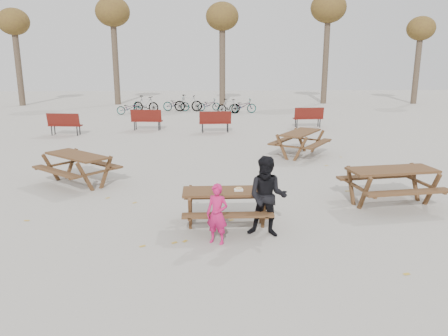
{
  "coord_description": "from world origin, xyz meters",
  "views": [
    {
      "loc": [
        -0.46,
        -8.61,
        3.42
      ],
      "look_at": [
        0.0,
        1.0,
        1.0
      ],
      "focal_mm": 35.0,
      "sensor_mm": 36.0,
      "label": 1
    }
  ],
  "objects_px": {
    "adult": "(267,197)",
    "picnic_table_north": "(78,169)",
    "picnic_table_east": "(391,187)",
    "picnic_table_far": "(300,144)",
    "soda_bottle": "(216,188)",
    "child": "(217,214)",
    "food_tray": "(239,190)",
    "main_picnic_table": "(226,199)"
  },
  "relations": [
    {
      "from": "adult",
      "to": "picnic_table_north",
      "type": "xyz_separation_m",
      "value": [
        -4.74,
        3.88,
        -0.38
      ]
    },
    {
      "from": "picnic_table_east",
      "to": "picnic_table_far",
      "type": "height_order",
      "value": "picnic_table_east"
    },
    {
      "from": "soda_bottle",
      "to": "child",
      "type": "height_order",
      "value": "child"
    },
    {
      "from": "food_tray",
      "to": "adult",
      "type": "xyz_separation_m",
      "value": [
        0.52,
        -0.51,
        0.01
      ]
    },
    {
      "from": "picnic_table_far",
      "to": "soda_bottle",
      "type": "bearing_deg",
      "value": -171.74
    },
    {
      "from": "soda_bottle",
      "to": "picnic_table_east",
      "type": "bearing_deg",
      "value": 16.77
    },
    {
      "from": "child",
      "to": "food_tray",
      "type": "bearing_deg",
      "value": 85.61
    },
    {
      "from": "adult",
      "to": "child",
      "type": "bearing_deg",
      "value": -147.26
    },
    {
      "from": "main_picnic_table",
      "to": "picnic_table_far",
      "type": "xyz_separation_m",
      "value": [
        3.02,
        6.68,
        -0.15
      ]
    },
    {
      "from": "adult",
      "to": "picnic_table_north",
      "type": "distance_m",
      "value": 6.14
    },
    {
      "from": "soda_bottle",
      "to": "adult",
      "type": "bearing_deg",
      "value": -25.11
    },
    {
      "from": "picnic_table_far",
      "to": "adult",
      "type": "bearing_deg",
      "value": -163.38
    },
    {
      "from": "food_tray",
      "to": "picnic_table_north",
      "type": "height_order",
      "value": "picnic_table_north"
    },
    {
      "from": "picnic_table_east",
      "to": "picnic_table_far",
      "type": "xyz_separation_m",
      "value": [
        -0.98,
        5.49,
        -0.0
      ]
    },
    {
      "from": "picnic_table_north",
      "to": "food_tray",
      "type": "bearing_deg",
      "value": 2.63
    },
    {
      "from": "picnic_table_east",
      "to": "soda_bottle",
      "type": "bearing_deg",
      "value": -171.07
    },
    {
      "from": "soda_bottle",
      "to": "main_picnic_table",
      "type": "bearing_deg",
      "value": 22.08
    },
    {
      "from": "main_picnic_table",
      "to": "food_tray",
      "type": "bearing_deg",
      "value": -10.13
    },
    {
      "from": "soda_bottle",
      "to": "picnic_table_east",
      "type": "distance_m",
      "value": 4.44
    },
    {
      "from": "picnic_table_east",
      "to": "picnic_table_north",
      "type": "relative_size",
      "value": 1.04
    },
    {
      "from": "food_tray",
      "to": "picnic_table_far",
      "type": "xyz_separation_m",
      "value": [
        2.77,
        6.72,
        -0.35
      ]
    },
    {
      "from": "soda_bottle",
      "to": "adult",
      "type": "relative_size",
      "value": 0.11
    },
    {
      "from": "adult",
      "to": "picnic_table_east",
      "type": "height_order",
      "value": "adult"
    },
    {
      "from": "soda_bottle",
      "to": "picnic_table_far",
      "type": "xyz_separation_m",
      "value": [
        3.25,
        6.77,
        -0.41
      ]
    },
    {
      "from": "food_tray",
      "to": "picnic_table_far",
      "type": "bearing_deg",
      "value": 67.58
    },
    {
      "from": "main_picnic_table",
      "to": "picnic_table_north",
      "type": "xyz_separation_m",
      "value": [
        -3.96,
        3.33,
        -0.16
      ]
    },
    {
      "from": "main_picnic_table",
      "to": "food_tray",
      "type": "distance_m",
      "value": 0.33
    },
    {
      "from": "child",
      "to": "picnic_table_far",
      "type": "xyz_separation_m",
      "value": [
        3.24,
        7.56,
        -0.14
      ]
    },
    {
      "from": "main_picnic_table",
      "to": "child",
      "type": "bearing_deg",
      "value": -103.97
    },
    {
      "from": "picnic_table_north",
      "to": "picnic_table_far",
      "type": "height_order",
      "value": "picnic_table_far"
    },
    {
      "from": "child",
      "to": "picnic_table_north",
      "type": "bearing_deg",
      "value": 156.65
    },
    {
      "from": "main_picnic_table",
      "to": "food_tray",
      "type": "xyz_separation_m",
      "value": [
        0.25,
        -0.04,
        0.21
      ]
    },
    {
      "from": "picnic_table_north",
      "to": "adult",
      "type": "bearing_deg",
      "value": 1.91
    },
    {
      "from": "child",
      "to": "picnic_table_far",
      "type": "distance_m",
      "value": 8.22
    },
    {
      "from": "adult",
      "to": "soda_bottle",
      "type": "bearing_deg",
      "value": 169.68
    },
    {
      "from": "main_picnic_table",
      "to": "soda_bottle",
      "type": "bearing_deg",
      "value": -157.92
    },
    {
      "from": "soda_bottle",
      "to": "picnic_table_east",
      "type": "xyz_separation_m",
      "value": [
        4.23,
        1.27,
        -0.4
      ]
    },
    {
      "from": "soda_bottle",
      "to": "food_tray",
      "type": "bearing_deg",
      "value": 5.61
    },
    {
      "from": "soda_bottle",
      "to": "picnic_table_north",
      "type": "xyz_separation_m",
      "value": [
        -3.74,
        3.42,
        -0.42
      ]
    },
    {
      "from": "child",
      "to": "picnic_table_far",
      "type": "relative_size",
      "value": 0.57
    },
    {
      "from": "soda_bottle",
      "to": "adult",
      "type": "distance_m",
      "value": 1.1
    },
    {
      "from": "food_tray",
      "to": "adult",
      "type": "height_order",
      "value": "adult"
    }
  ]
}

